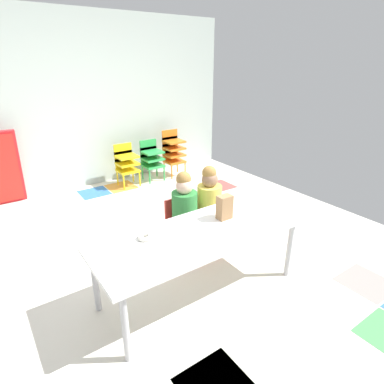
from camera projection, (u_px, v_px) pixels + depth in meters
ground_plane at (168, 262)px, 3.29m from camera, size 5.27×5.37×0.02m
back_wall at (74, 104)px, 4.81m from camera, size 5.27×0.10×2.62m
craft_table at (200, 237)px, 2.66m from camera, size 1.81×0.71×0.61m
seated_child_near_camera at (184, 206)px, 3.22m from camera, size 0.32×0.31×0.92m
seated_child_middle_seat at (209, 199)px, 3.39m from camera, size 0.32×0.32×0.92m
kid_chair_yellow_stack at (126, 162)px, 5.15m from camera, size 0.32×0.30×0.68m
kid_chair_green_stack at (151, 157)px, 5.40m from camera, size 0.32×0.30×0.68m
kid_chair_orange_stack at (173, 150)px, 5.60m from camera, size 0.32×0.30×0.80m
paper_bag_brown at (225, 207)px, 2.82m from camera, size 0.13×0.09×0.22m
paper_plate_near_edge at (145, 239)px, 2.52m from camera, size 0.18×0.18×0.01m
paper_plate_center_table at (184, 227)px, 2.71m from camera, size 0.18×0.18×0.01m
donut_powdered_on_plate at (145, 237)px, 2.51m from camera, size 0.12×0.12×0.04m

